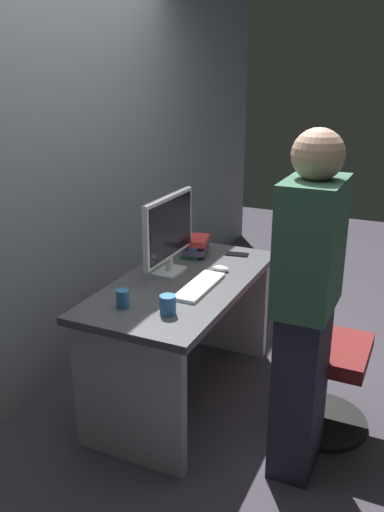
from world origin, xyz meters
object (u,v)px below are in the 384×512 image
object	(u,v)px
office_chair	(314,352)
keyboard	(200,286)
monitor	(169,230)
mouse	(221,269)
cup_near_keyboard	(168,305)
book_stack	(195,246)
cell_phone	(237,254)
person_at_desk	(306,309)
cup_by_monitor	(123,299)
desk	(184,317)

from	to	relation	value
office_chair	keyboard	size ratio (longest dim) A/B	2.19
monitor	mouse	xyz separation A→B (m)	(0.15, -0.26, -0.24)
keyboard	mouse	xyz separation A→B (m)	(0.28, -0.01, 0.01)
monitor	cup_near_keyboard	distance (m)	0.59
book_stack	cell_phone	size ratio (longest dim) A/B	1.64
monitor	keyboard	size ratio (longest dim) A/B	1.26
person_at_desk	mouse	distance (m)	0.81
keyboard	mouse	bearing A→B (deg)	-2.06
person_at_desk	keyboard	xyz separation A→B (m)	(0.24, 0.63, -0.09)
person_at_desk	book_stack	size ratio (longest dim) A/B	6.96
mouse	book_stack	xyz separation A→B (m)	(0.20, 0.26, 0.05)
cell_phone	cup_near_keyboard	bearing A→B (deg)	169.71
keyboard	cell_phone	bearing A→B (deg)	0.30
office_chair	mouse	bearing A→B (deg)	75.70
mouse	book_stack	bearing A→B (deg)	52.49
cup_near_keyboard	book_stack	xyz separation A→B (m)	(0.83, 0.24, 0.02)
cup_near_keyboard	book_stack	world-z (taller)	book_stack
mouse	book_stack	distance (m)	0.33
keyboard	book_stack	distance (m)	0.54
cup_by_monitor	book_stack	bearing A→B (deg)	0.18
person_at_desk	cup_by_monitor	xyz separation A→B (m)	(-0.15, 0.87, -0.05)
desk	office_chair	bearing A→B (deg)	-85.60
desk	person_at_desk	bearing A→B (deg)	-111.94
person_at_desk	monitor	distance (m)	0.97
cup_near_keyboard	cell_phone	distance (m)	0.95
mouse	desk	bearing A→B (deg)	147.44
monitor	keyboard	distance (m)	0.38
cup_by_monitor	cell_phone	size ratio (longest dim) A/B	0.64
desk	mouse	bearing A→B (deg)	-32.56
book_stack	monitor	bearing A→B (deg)	179.42
person_at_desk	monitor	xyz separation A→B (m)	(0.37, 0.88, 0.16)
desk	person_at_desk	xyz separation A→B (m)	(-0.30, -0.76, 0.33)
desk	cup_by_monitor	bearing A→B (deg)	165.48
cup_near_keyboard	cup_by_monitor	xyz separation A→B (m)	(-0.03, 0.24, -0.00)
person_at_desk	cup_by_monitor	size ratio (longest dim) A/B	17.84
mouse	cup_near_keyboard	world-z (taller)	cup_near_keyboard
mouse	cup_by_monitor	size ratio (longest dim) A/B	1.09
person_at_desk	cup_near_keyboard	xyz separation A→B (m)	(-0.12, 0.64, -0.05)
office_chair	keyboard	bearing A→B (deg)	101.36
mouse	cell_phone	distance (m)	0.31
person_at_desk	cell_phone	world-z (taller)	person_at_desk
book_stack	desk	bearing A→B (deg)	-163.63
person_at_desk	cell_phone	size ratio (longest dim) A/B	11.38
mouse	cup_by_monitor	distance (m)	0.71
monitor	desk	bearing A→B (deg)	-118.39
desk	office_chair	xyz separation A→B (m)	(0.06, -0.74, -0.08)
keyboard	cup_near_keyboard	world-z (taller)	cup_near_keyboard
person_at_desk	cup_near_keyboard	world-z (taller)	person_at_desk
cup_near_keyboard	cell_phone	xyz separation A→B (m)	(0.95, -0.00, -0.04)
desk	cell_phone	distance (m)	0.59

